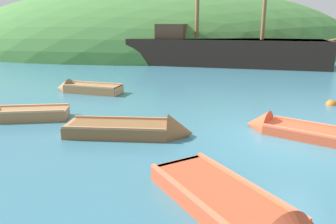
{
  "coord_description": "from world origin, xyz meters",
  "views": [
    {
      "loc": [
        -3.3,
        -8.89,
        3.37
      ],
      "look_at": [
        -3.45,
        1.96,
        0.31
      ],
      "focal_mm": 34.93,
      "sensor_mm": 36.0,
      "label": 1
    }
  ],
  "objects_px": {
    "sailing_ship": "(223,55)",
    "rowboat_near_dock": "(138,131)",
    "rowboat_far": "(293,132)",
    "rowboat_outer_left": "(245,219)",
    "rowboat_center": "(85,90)",
    "buoy_orange": "(331,105)",
    "rowboat_portside": "(19,116)"
  },
  "relations": [
    {
      "from": "rowboat_portside",
      "to": "rowboat_outer_left",
      "type": "height_order",
      "value": "rowboat_outer_left"
    },
    {
      "from": "rowboat_far",
      "to": "rowboat_center",
      "type": "distance_m",
      "value": 9.88
    },
    {
      "from": "rowboat_far",
      "to": "rowboat_outer_left",
      "type": "relative_size",
      "value": 0.89
    },
    {
      "from": "rowboat_center",
      "to": "rowboat_near_dock",
      "type": "height_order",
      "value": "rowboat_near_dock"
    },
    {
      "from": "rowboat_outer_left",
      "to": "buoy_orange",
      "type": "height_order",
      "value": "rowboat_outer_left"
    },
    {
      "from": "rowboat_portside",
      "to": "buoy_orange",
      "type": "xyz_separation_m",
      "value": [
        11.94,
        2.22,
        -0.12
      ]
    },
    {
      "from": "rowboat_outer_left",
      "to": "rowboat_far",
      "type": "bearing_deg",
      "value": 121.62
    },
    {
      "from": "sailing_ship",
      "to": "rowboat_near_dock",
      "type": "relative_size",
      "value": 4.48
    },
    {
      "from": "rowboat_far",
      "to": "rowboat_outer_left",
      "type": "xyz_separation_m",
      "value": [
        -2.44,
        -4.63,
        0.02
      ]
    },
    {
      "from": "rowboat_near_dock",
      "to": "rowboat_outer_left",
      "type": "distance_m",
      "value": 5.02
    },
    {
      "from": "rowboat_portside",
      "to": "rowboat_outer_left",
      "type": "distance_m",
      "value": 8.98
    },
    {
      "from": "rowboat_far",
      "to": "rowboat_near_dock",
      "type": "xyz_separation_m",
      "value": [
        -4.72,
        -0.16,
        0.04
      ]
    },
    {
      "from": "rowboat_portside",
      "to": "rowboat_near_dock",
      "type": "xyz_separation_m",
      "value": [
        4.36,
        -1.58,
        -0.01
      ]
    },
    {
      "from": "rowboat_center",
      "to": "buoy_orange",
      "type": "bearing_deg",
      "value": -175.48
    },
    {
      "from": "rowboat_far",
      "to": "rowboat_portside",
      "type": "relative_size",
      "value": 1.1
    },
    {
      "from": "rowboat_far",
      "to": "buoy_orange",
      "type": "distance_m",
      "value": 4.63
    },
    {
      "from": "rowboat_center",
      "to": "rowboat_portside",
      "type": "xyz_separation_m",
      "value": [
        -1.16,
        -4.47,
        -0.01
      ]
    },
    {
      "from": "rowboat_far",
      "to": "rowboat_outer_left",
      "type": "distance_m",
      "value": 5.23
    },
    {
      "from": "rowboat_center",
      "to": "buoy_orange",
      "type": "xyz_separation_m",
      "value": [
        10.79,
        -2.25,
        -0.13
      ]
    },
    {
      "from": "sailing_ship",
      "to": "rowboat_near_dock",
      "type": "height_order",
      "value": "sailing_ship"
    },
    {
      "from": "sailing_ship",
      "to": "rowboat_near_dock",
      "type": "bearing_deg",
      "value": -93.71
    },
    {
      "from": "rowboat_near_dock",
      "to": "buoy_orange",
      "type": "bearing_deg",
      "value": 30.2
    },
    {
      "from": "sailing_ship",
      "to": "rowboat_portside",
      "type": "distance_m",
      "value": 17.19
    },
    {
      "from": "rowboat_center",
      "to": "sailing_ship",
      "type": "bearing_deg",
      "value": -112.7
    },
    {
      "from": "rowboat_portside",
      "to": "buoy_orange",
      "type": "bearing_deg",
      "value": -176.9
    },
    {
      "from": "sailing_ship",
      "to": "rowboat_far",
      "type": "bearing_deg",
      "value": -77.39
    },
    {
      "from": "rowboat_portside",
      "to": "sailing_ship",
      "type": "bearing_deg",
      "value": -130.02
    },
    {
      "from": "rowboat_center",
      "to": "rowboat_outer_left",
      "type": "bearing_deg",
      "value": 133.82
    },
    {
      "from": "buoy_orange",
      "to": "sailing_ship",
      "type": "bearing_deg",
      "value": 102.37
    },
    {
      "from": "rowboat_near_dock",
      "to": "rowboat_center",
      "type": "bearing_deg",
      "value": 121.5
    },
    {
      "from": "rowboat_far",
      "to": "sailing_ship",
      "type": "bearing_deg",
      "value": -56.3
    },
    {
      "from": "rowboat_far",
      "to": "rowboat_near_dock",
      "type": "bearing_deg",
      "value": 36.24
    }
  ]
}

